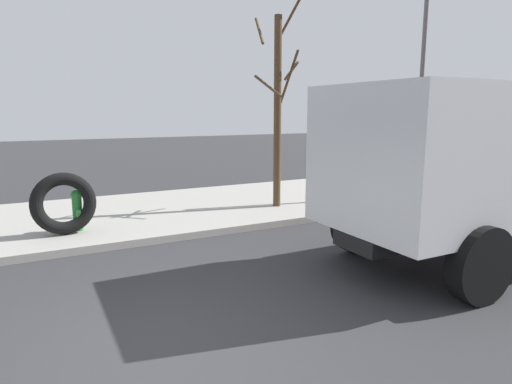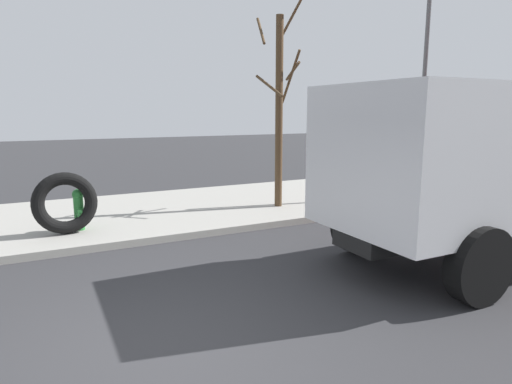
% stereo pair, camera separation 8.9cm
% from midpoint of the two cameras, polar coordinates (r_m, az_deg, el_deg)
% --- Properties ---
extents(ground_plane, '(80.00, 80.00, 0.00)m').
position_cam_midpoint_polar(ground_plane, '(5.25, -13.03, -19.71)').
color(ground_plane, '#2D2D30').
extents(sidewalk_curb, '(36.00, 5.00, 0.15)m').
position_cam_midpoint_polar(sidewalk_curb, '(11.27, -21.62, -3.35)').
color(sidewalk_curb, '#99968E').
rests_on(sidewalk_curb, ground).
extents(fire_hydrant, '(0.23, 0.51, 0.87)m').
position_cam_midpoint_polar(fire_hydrant, '(9.92, -22.27, -1.99)').
color(fire_hydrant, '#2D8438').
rests_on(fire_hydrant, sidewalk_curb).
extents(loose_tire, '(1.26, 0.34, 1.26)m').
position_cam_midpoint_polar(loose_tire, '(9.68, -23.78, -1.38)').
color(loose_tire, black).
rests_on(loose_tire, sidewalk_curb).
extents(dump_truck_red, '(7.03, 2.86, 3.00)m').
position_cam_midpoint_polar(dump_truck_red, '(8.98, 28.75, 2.73)').
color(dump_truck_red, red).
rests_on(dump_truck_red, ground).
extents(bare_tree, '(1.15, 1.18, 5.19)m').
position_cam_midpoint_polar(bare_tree, '(11.42, 2.59, 10.94)').
color(bare_tree, '#4C3823').
rests_on(bare_tree, sidewalk_curb).
extents(street_light_pole, '(0.12, 0.12, 5.70)m').
position_cam_midpoint_polar(street_light_pole, '(13.54, 20.25, 11.42)').
color(street_light_pole, '#595B5E').
rests_on(street_light_pole, sidewalk_curb).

